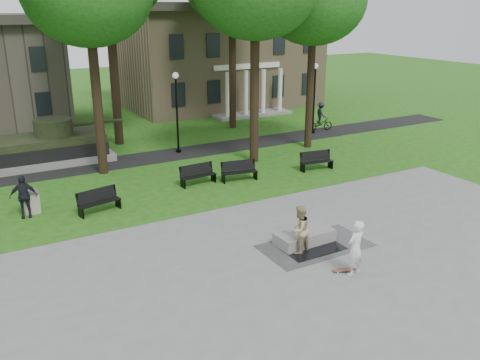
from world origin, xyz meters
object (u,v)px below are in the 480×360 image
object	(u,v)px
skateboarder	(355,248)
concrete_block	(305,237)
cyclist	(321,119)
trash_bin	(32,202)
park_bench_0	(99,200)
friend_watching	(299,229)

from	to	relation	value
skateboarder	concrete_block	bearing A→B (deg)	-102.22
skateboarder	cyclist	xyz separation A→B (m)	(11.75, 16.86, -0.14)
cyclist	trash_bin	bearing A→B (deg)	119.78
concrete_block	skateboarder	size ratio (longest dim) A/B	1.17
concrete_block	trash_bin	size ratio (longest dim) A/B	2.29
concrete_block	skateboarder	bearing A→B (deg)	-90.08
concrete_block	cyclist	distance (m)	18.42
park_bench_0	concrete_block	bearing A→B (deg)	-61.28
cyclist	park_bench_0	xyz separation A→B (m)	(-17.53, -7.43, -0.30)
concrete_block	skateboarder	distance (m)	2.78
trash_bin	concrete_block	bearing A→B (deg)	-44.14
friend_watching	concrete_block	bearing A→B (deg)	-158.83
skateboarder	friend_watching	xyz separation A→B (m)	(-0.63, 2.17, -0.07)
cyclist	friend_watching	bearing A→B (deg)	152.63
cyclist	park_bench_0	distance (m)	19.04
friend_watching	park_bench_0	world-z (taller)	friend_watching
friend_watching	trash_bin	world-z (taller)	friend_watching
concrete_block	park_bench_0	world-z (taller)	park_bench_0
park_bench_0	trash_bin	distance (m)	2.81
cyclist	trash_bin	xyz separation A→B (m)	(-20.03, -6.14, -0.33)
skateboarder	friend_watching	bearing A→B (deg)	-85.92
friend_watching	trash_bin	size ratio (longest dim) A/B	1.82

